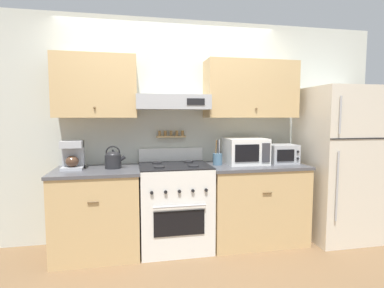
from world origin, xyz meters
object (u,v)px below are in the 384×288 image
microwave (245,151)px  utensil_crock (218,158)px  refrigerator (338,163)px  toaster_oven (281,154)px  stove_range (175,206)px  tea_kettle (113,159)px  coffee_maker (73,155)px

microwave → utensil_crock: 0.34m
refrigerator → toaster_oven: bearing=172.2°
toaster_oven → stove_range: bearing=-178.6°
tea_kettle → toaster_oven: 1.91m
toaster_oven → tea_kettle: bearing=179.9°
refrigerator → coffee_maker: size_ratio=5.99×
refrigerator → microwave: size_ratio=3.87×
coffee_maker → stove_range: bearing=-3.1°
tea_kettle → utensil_crock: bearing=0.0°
refrigerator → coffee_maker: (-3.00, 0.12, 0.15)m
microwave → toaster_oven: (0.43, -0.02, -0.04)m
stove_range → coffee_maker: 1.20m
refrigerator → tea_kettle: bearing=177.9°
utensil_crock → microwave: bearing=3.0°
stove_range → microwave: (0.83, 0.05, 0.58)m
coffee_maker → tea_kettle: bearing=-3.2°
utensil_crock → toaster_oven: utensil_crock is taller
stove_range → refrigerator: bearing=-1.9°
stove_range → refrigerator: size_ratio=0.60×
utensil_crock → refrigerator: bearing=-3.8°
refrigerator → stove_range: bearing=178.1°
utensil_crock → toaster_oven: (0.77, -0.00, 0.04)m
stove_range → tea_kettle: size_ratio=4.49×
utensil_crock → toaster_oven: size_ratio=0.86×
tea_kettle → microwave: (1.47, 0.02, 0.05)m
coffee_maker → toaster_oven: coffee_maker is taller
stove_range → microwave: microwave is taller
stove_range → toaster_oven: size_ratio=3.26×
coffee_maker → microwave: bearing=-0.2°
stove_range → toaster_oven: toaster_oven is taller
refrigerator → toaster_oven: 0.70m
microwave → utensil_crock: size_ratio=1.62×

